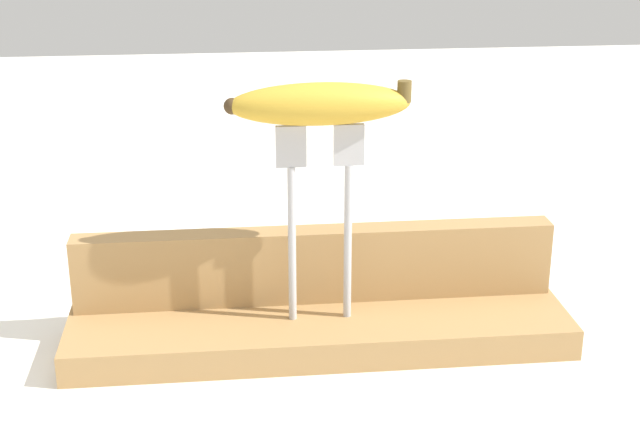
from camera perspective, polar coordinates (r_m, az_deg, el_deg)
ground_plane at (r=0.86m, az=-0.00°, el=-8.07°), size 3.00×3.00×0.00m
wooden_board at (r=0.85m, az=-0.00°, el=-7.23°), size 0.45×0.11×0.03m
board_backstop at (r=0.87m, az=-0.29°, el=-3.13°), size 0.45×0.03×0.07m
fork_stand_center at (r=0.80m, az=0.03°, el=0.42°), size 0.08×0.01×0.18m
banana_raised_center at (r=0.77m, az=0.02°, el=6.69°), size 0.16×0.04×0.04m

